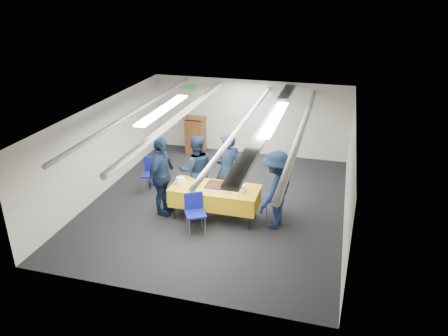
{
  "coord_description": "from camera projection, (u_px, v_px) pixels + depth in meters",
  "views": [
    {
      "loc": [
        2.66,
        -9.06,
        5.08
      ],
      "look_at": [
        0.22,
        -0.2,
        1.05
      ],
      "focal_mm": 35.0,
      "sensor_mm": 36.0,
      "label": 1
    }
  ],
  "objects": [
    {
      "name": "sheet_cake",
      "position": [
        218.0,
        186.0,
        9.68
      ],
      "size": [
        0.57,
        0.44,
        0.1
      ],
      "color": "white",
      "rests_on": "serving_table"
    },
    {
      "name": "podium",
      "position": [
        195.0,
        134.0,
        13.51
      ],
      "size": [
        0.62,
        0.53,
        1.25
      ],
      "color": "brown",
      "rests_on": "ground"
    },
    {
      "name": "serving_table",
      "position": [
        215.0,
        196.0,
        9.82
      ],
      "size": [
        1.99,
        0.86,
        0.77
      ],
      "color": "black",
      "rests_on": "ground"
    },
    {
      "name": "plate_stack_left",
      "position": [
        180.0,
        181.0,
        9.85
      ],
      "size": [
        0.22,
        0.22,
        0.17
      ],
      "color": "white",
      "rests_on": "serving_table"
    },
    {
      "name": "room_shell",
      "position": [
        226.0,
        128.0,
        10.29
      ],
      "size": [
        6.0,
        7.0,
        2.3
      ],
      "color": "beige",
      "rests_on": "ground"
    },
    {
      "name": "ground",
      "position": [
        218.0,
        203.0,
        10.68
      ],
      "size": [
        7.0,
        7.0,
        0.0
      ],
      "primitive_type": "plane",
      "color": "black",
      "rests_on": "ground"
    },
    {
      "name": "plate_stack_right",
      "position": [
        241.0,
        189.0,
        9.51
      ],
      "size": [
        0.23,
        0.23,
        0.16
      ],
      "color": "white",
      "rests_on": "serving_table"
    },
    {
      "name": "sailor_d",
      "position": [
        276.0,
        190.0,
        9.37
      ],
      "size": [
        0.99,
        1.29,
        1.76
      ],
      "primitive_type": "imported",
      "rotation": [
        0.0,
        0.0,
        -1.9
      ],
      "color": "black",
      "rests_on": "ground"
    },
    {
      "name": "chair_right",
      "position": [
        278.0,
        195.0,
        9.93
      ],
      "size": [
        0.48,
        0.48,
        0.87
      ],
      "color": "gray",
      "rests_on": "ground"
    },
    {
      "name": "sailor_a",
      "position": [
        227.0,
        170.0,
        10.16
      ],
      "size": [
        0.81,
        0.68,
        1.89
      ],
      "primitive_type": "imported",
      "rotation": [
        0.0,
        0.0,
        3.53
      ],
      "color": "black",
      "rests_on": "ground"
    },
    {
      "name": "chair_near",
      "position": [
        195.0,
        209.0,
        9.34
      ],
      "size": [
        0.57,
        0.57,
        0.87
      ],
      "color": "gray",
      "rests_on": "ground"
    },
    {
      "name": "chair_left",
      "position": [
        151.0,
        170.0,
        11.19
      ],
      "size": [
        0.49,
        0.49,
        0.87
      ],
      "color": "gray",
      "rests_on": "ground"
    },
    {
      "name": "sailor_b",
      "position": [
        196.0,
        170.0,
        10.37
      ],
      "size": [
        1.05,
        0.96,
        1.74
      ],
      "primitive_type": "imported",
      "rotation": [
        0.0,
        0.0,
        3.59
      ],
      "color": "black",
      "rests_on": "ground"
    },
    {
      "name": "sailor_c",
      "position": [
        162.0,
        176.0,
        9.89
      ],
      "size": [
        0.53,
        1.13,
        1.87
      ],
      "primitive_type": "imported",
      "rotation": [
        0.0,
        0.0,
        1.5
      ],
      "color": "black",
      "rests_on": "ground"
    }
  ]
}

